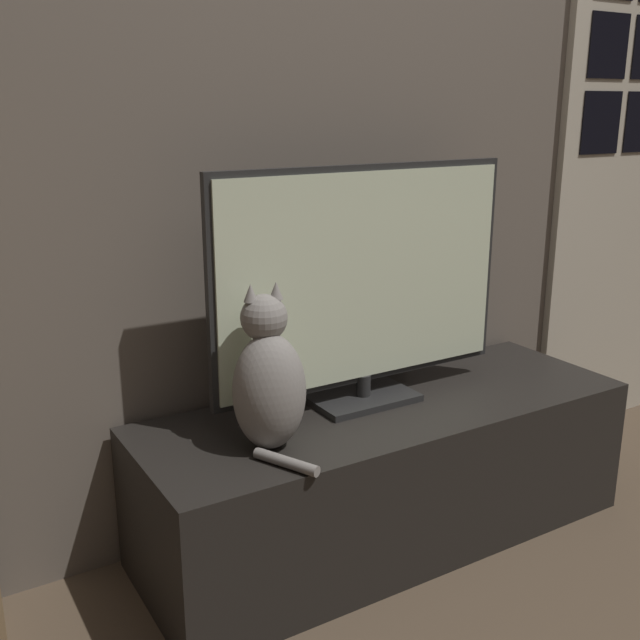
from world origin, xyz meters
TOP-DOWN VIEW (x-y plane):
  - wall_back at (0.00, 1.22)m, footprint 4.80×0.05m
  - tv_stand at (0.00, 0.92)m, footprint 1.50×0.52m
  - tv at (-0.05, 0.98)m, footprint 0.96×0.19m
  - cat at (-0.43, 0.86)m, footprint 0.21×0.31m
  - door at (1.37, 1.18)m, footprint 0.84×0.04m

SIDE VIEW (x-z plane):
  - tv_stand at x=0.00m, z-range 0.00..0.43m
  - cat at x=-0.43m, z-range 0.40..0.82m
  - tv at x=-0.05m, z-range 0.44..1.14m
  - door at x=1.37m, z-range 0.02..2.07m
  - wall_back at x=0.00m, z-range 0.00..2.60m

